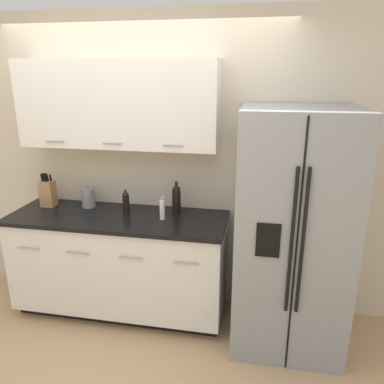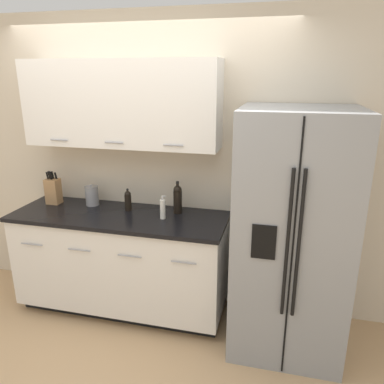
{
  "view_description": "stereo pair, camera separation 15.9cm",
  "coord_description": "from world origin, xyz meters",
  "views": [
    {
      "loc": [
        1.02,
        -2.13,
        2.09
      ],
      "look_at": [
        0.49,
        0.69,
        1.18
      ],
      "focal_mm": 35.0,
      "sensor_mm": 36.0,
      "label": 1
    },
    {
      "loc": [
        1.18,
        -2.09,
        2.09
      ],
      "look_at": [
        0.49,
        0.69,
        1.18
      ],
      "focal_mm": 35.0,
      "sensor_mm": 36.0,
      "label": 2
    }
  ],
  "objects": [
    {
      "name": "ground_plane",
      "position": [
        0.0,
        0.0,
        0.0
      ],
      "size": [
        14.0,
        14.0,
        0.0
      ],
      "primitive_type": "plane",
      "color": "tan"
    },
    {
      "name": "wall_back",
      "position": [
        -0.04,
        1.0,
        1.42
      ],
      "size": [
        10.0,
        0.39,
        2.6
      ],
      "color": "beige",
      "rests_on": "ground_plane"
    },
    {
      "name": "counter_unit",
      "position": [
        -0.17,
        0.69,
        0.47
      ],
      "size": [
        1.87,
        0.64,
        0.93
      ],
      "color": "black",
      "rests_on": "ground_plane"
    },
    {
      "name": "refrigerator",
      "position": [
        1.28,
        0.61,
        0.94
      ],
      "size": [
        0.83,
        0.82,
        1.87
      ],
      "color": "gray",
      "rests_on": "ground_plane"
    },
    {
      "name": "knife_block",
      "position": [
        -0.87,
        0.81,
        1.05
      ],
      "size": [
        0.12,
        0.1,
        0.32
      ],
      "color": "#A87A4C",
      "rests_on": "counter_unit"
    },
    {
      "name": "wine_bottle",
      "position": [
        0.32,
        0.85,
        1.06
      ],
      "size": [
        0.08,
        0.08,
        0.28
      ],
      "color": "black",
      "rests_on": "counter_unit"
    },
    {
      "name": "soap_dispenser",
      "position": [
        0.24,
        0.68,
        1.02
      ],
      "size": [
        0.05,
        0.05,
        0.2
      ],
      "color": "silver",
      "rests_on": "counter_unit"
    },
    {
      "name": "oil_bottle",
      "position": [
        -0.12,
        0.8,
        1.03
      ],
      "size": [
        0.06,
        0.06,
        0.2
      ],
      "color": "black",
      "rests_on": "counter_unit"
    },
    {
      "name": "steel_canister",
      "position": [
        -0.5,
        0.85,
        1.02
      ],
      "size": [
        0.12,
        0.12,
        0.2
      ],
      "color": "gray",
      "rests_on": "counter_unit"
    }
  ]
}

